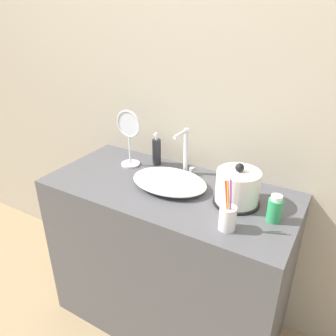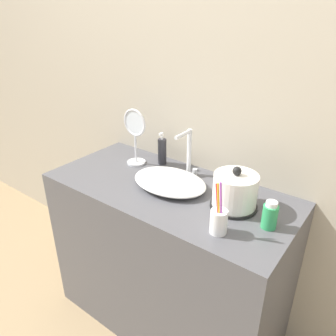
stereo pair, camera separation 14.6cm
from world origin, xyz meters
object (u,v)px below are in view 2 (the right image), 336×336
(electric_kettle, at_px, (235,192))
(vanity_mirror, at_px, (135,133))
(shampoo_bottle, at_px, (270,216))
(faucet, at_px, (189,152))
(lotion_bottle, at_px, (162,151))
(toothbrush_cup, at_px, (219,221))

(electric_kettle, relative_size, vanity_mirror, 0.66)
(electric_kettle, distance_m, shampoo_bottle, 0.18)
(faucet, relative_size, lotion_bottle, 1.35)
(lotion_bottle, distance_m, vanity_mirror, 0.17)
(faucet, relative_size, shampoo_bottle, 2.10)
(electric_kettle, bearing_deg, vanity_mirror, 172.71)
(lotion_bottle, height_order, shampoo_bottle, lotion_bottle)
(faucet, bearing_deg, shampoo_bottle, -20.02)
(lotion_bottle, height_order, vanity_mirror, vanity_mirror)
(electric_kettle, xyz_separation_m, vanity_mirror, (-0.61, 0.08, 0.10))
(electric_kettle, xyz_separation_m, toothbrush_cup, (0.03, -0.19, -0.02))
(shampoo_bottle, bearing_deg, vanity_mirror, 170.82)
(faucet, relative_size, electric_kettle, 1.20)
(faucet, xyz_separation_m, electric_kettle, (0.31, -0.13, -0.06))
(shampoo_bottle, relative_size, vanity_mirror, 0.38)
(shampoo_bottle, bearing_deg, toothbrush_cup, -133.82)
(lotion_bottle, distance_m, shampoo_bottle, 0.69)
(electric_kettle, bearing_deg, toothbrush_cup, -80.41)
(lotion_bottle, bearing_deg, shampoo_bottle, -17.18)
(toothbrush_cup, height_order, shampoo_bottle, toothbrush_cup)
(faucet, height_order, lotion_bottle, faucet)
(shampoo_bottle, xyz_separation_m, vanity_mirror, (-0.77, 0.13, 0.12))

